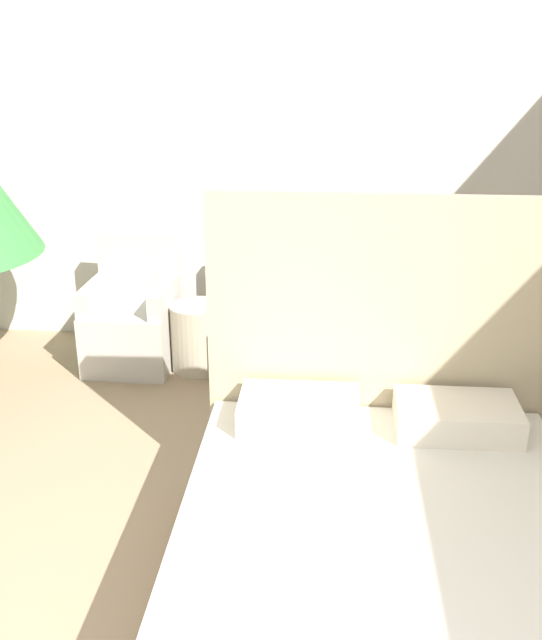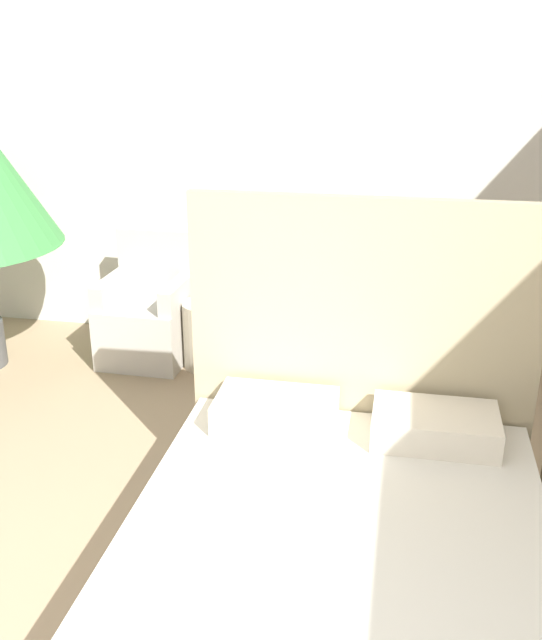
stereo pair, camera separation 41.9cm
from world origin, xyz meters
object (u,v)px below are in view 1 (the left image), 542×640
Objects in this scene: bed at (383,558)px; armchair_near_window_left at (133,326)px; side_table at (198,337)px; armchair_near_window_right at (267,330)px.

armchair_near_window_left is (-1.63, 2.36, -0.02)m from bed.
side_table is at bearing 116.29° from bed.
bed reaches higher than armchair_near_window_right.
side_table is at bearing -4.47° from armchair_near_window_left.
armchair_near_window_left and armchair_near_window_right have the same top height.
bed is 2.21× the size of armchair_near_window_right.
side_table is (-1.14, 2.31, -0.07)m from bed.
armchair_near_window_right is 0.49m from side_table.
bed is at bearing -73.87° from armchair_near_window_right.
armchair_near_window_right is (0.97, 0.00, 0.00)m from armchair_near_window_left.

